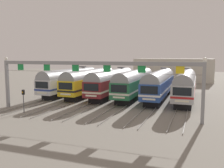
# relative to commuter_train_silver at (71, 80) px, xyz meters

# --- Properties ---
(ground_plane) EXTENTS (160.00, 160.00, 0.00)m
(ground_plane) POSITION_rel_commuter_train_silver_xyz_m (10.38, 0.00, -2.69)
(ground_plane) COLOR gray
(track_bed) EXTENTS (22.27, 70.00, 0.15)m
(track_bed) POSITION_rel_commuter_train_silver_xyz_m (10.38, 17.00, -2.61)
(track_bed) COLOR gray
(track_bed) RESTS_ON ground
(commuter_train_silver) EXTENTS (2.88, 18.06, 5.05)m
(commuter_train_silver) POSITION_rel_commuter_train_silver_xyz_m (0.00, 0.00, 0.00)
(commuter_train_silver) COLOR silver
(commuter_train_silver) RESTS_ON ground
(commuter_train_yellow) EXTENTS (2.88, 18.06, 4.77)m
(commuter_train_yellow) POSITION_rel_commuter_train_silver_xyz_m (4.15, -0.00, -0.00)
(commuter_train_yellow) COLOR gold
(commuter_train_yellow) RESTS_ON ground
(commuter_train_maroon) EXTENTS (2.88, 18.06, 5.05)m
(commuter_train_maroon) POSITION_rel_commuter_train_silver_xyz_m (8.30, 0.00, 0.00)
(commuter_train_maroon) COLOR maroon
(commuter_train_maroon) RESTS_ON ground
(commuter_train_green) EXTENTS (2.88, 18.06, 5.05)m
(commuter_train_green) POSITION_rel_commuter_train_silver_xyz_m (12.46, 0.00, 0.00)
(commuter_train_green) COLOR #236B42
(commuter_train_green) RESTS_ON ground
(commuter_train_blue) EXTENTS (2.88, 18.06, 5.05)m
(commuter_train_blue) POSITION_rel_commuter_train_silver_xyz_m (16.61, 0.00, 0.00)
(commuter_train_blue) COLOR #284C9E
(commuter_train_blue) RESTS_ON ground
(commuter_train_stainless) EXTENTS (2.88, 18.06, 5.05)m
(commuter_train_stainless) POSITION_rel_commuter_train_silver_xyz_m (20.76, 0.00, 0.00)
(commuter_train_stainless) COLOR #B2B5BA
(commuter_train_stainless) RESTS_ON ground
(catenary_gantry) EXTENTS (26.00, 0.44, 6.97)m
(catenary_gantry) POSITION_rel_commuter_train_silver_xyz_m (10.38, -13.50, 2.67)
(catenary_gantry) COLOR gray
(catenary_gantry) RESTS_ON ground
(yard_signal_mast) EXTENTS (0.28, 0.35, 2.96)m
(yard_signal_mast) POSITION_rel_commuter_train_silver_xyz_m (2.08, -15.68, -0.62)
(yard_signal_mast) COLOR #59595E
(yard_signal_mast) RESTS_ON ground
(maintenance_building) EXTENTS (21.58, 10.00, 6.39)m
(maintenance_building) POSITION_rel_commuter_train_silver_xyz_m (15.76, 32.35, 0.51)
(maintenance_building) COLOR beige
(maintenance_building) RESTS_ON ground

